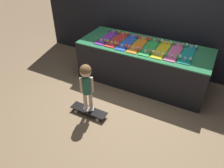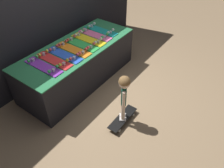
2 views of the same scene
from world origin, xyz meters
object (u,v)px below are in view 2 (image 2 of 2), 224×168
object	(u,v)px
skateboard_blue_on_rack	(64,54)
skateboard_orange_on_rack	(73,49)
skateboard_red_on_rack	(54,60)
child	(124,91)
skateboard_purple_on_rack	(43,66)
skateboard_on_floor	(123,118)
skateboard_teal_on_rack	(101,30)
skateboard_green_on_rack	(81,44)
skateboard_pink_on_rack	(95,34)
skateboard_yellow_on_rack	(88,39)

from	to	relation	value
skateboard_blue_on_rack	skateboard_orange_on_rack	xyz separation A→B (m)	(0.23, -0.00, 0.00)
skateboard_red_on_rack	child	bearing A→B (deg)	-84.04
child	skateboard_blue_on_rack	bearing A→B (deg)	52.21
skateboard_purple_on_rack	skateboard_on_floor	xyz separation A→B (m)	(0.37, -1.35, -0.73)
skateboard_red_on_rack	skateboard_teal_on_rack	distance (m)	1.35
skateboard_blue_on_rack	skateboard_green_on_rack	distance (m)	0.45
child	skateboard_on_floor	bearing A→B (deg)	-34.14
skateboard_on_floor	skateboard_blue_on_rack	bearing A→B (deg)	86.35
child	skateboard_teal_on_rack	bearing A→B (deg)	14.50
skateboard_purple_on_rack	skateboard_pink_on_rack	xyz separation A→B (m)	(1.35, 0.00, 0.00)
skateboard_orange_on_rack	skateboard_yellow_on_rack	xyz separation A→B (m)	(0.45, 0.02, 0.00)
skateboard_pink_on_rack	skateboard_red_on_rack	bearing A→B (deg)	-179.53
skateboard_orange_on_rack	skateboard_teal_on_rack	bearing A→B (deg)	3.26
skateboard_yellow_on_rack	skateboard_teal_on_rack	distance (m)	0.45
skateboard_purple_on_rack	skateboard_on_floor	size ratio (longest dim) A/B	1.17
skateboard_green_on_rack	skateboard_yellow_on_rack	size ratio (longest dim) A/B	1.00
skateboard_orange_on_rack	skateboard_on_floor	bearing A→B (deg)	-103.18
skateboard_pink_on_rack	skateboard_purple_on_rack	bearing A→B (deg)	-179.81
skateboard_red_on_rack	skateboard_orange_on_rack	distance (m)	0.45
skateboard_orange_on_rack	skateboard_pink_on_rack	world-z (taller)	same
skateboard_teal_on_rack	skateboard_pink_on_rack	bearing A→B (deg)	-174.86
skateboard_on_floor	child	xyz separation A→B (m)	(-0.00, 0.00, 0.63)
skateboard_pink_on_rack	skateboard_yellow_on_rack	bearing A→B (deg)	-176.13
skateboard_red_on_rack	skateboard_teal_on_rack	world-z (taller)	same
skateboard_blue_on_rack	skateboard_teal_on_rack	distance (m)	1.13
skateboard_purple_on_rack	skateboard_yellow_on_rack	xyz separation A→B (m)	(1.13, -0.01, 0.00)
skateboard_orange_on_rack	skateboard_on_floor	distance (m)	1.55
skateboard_purple_on_rack	child	bearing A→B (deg)	-74.85
skateboard_blue_on_rack	child	bearing A→B (deg)	-93.65
child	skateboard_yellow_on_rack	bearing A→B (deg)	26.28
skateboard_red_on_rack	skateboard_green_on_rack	size ratio (longest dim) A/B	1.00
skateboard_pink_on_rack	skateboard_on_floor	distance (m)	1.83
skateboard_blue_on_rack	skateboard_on_floor	distance (m)	1.52
skateboard_red_on_rack	skateboard_pink_on_rack	distance (m)	1.13
skateboard_purple_on_rack	skateboard_green_on_rack	distance (m)	0.90
skateboard_purple_on_rack	skateboard_green_on_rack	xyz separation A→B (m)	(0.90, -0.02, 0.00)
skateboard_yellow_on_rack	skateboard_on_floor	distance (m)	1.71
skateboard_yellow_on_rack	skateboard_pink_on_rack	xyz separation A→B (m)	(0.23, 0.02, 0.00)
skateboard_green_on_rack	skateboard_orange_on_rack	bearing A→B (deg)	-178.74
skateboard_on_floor	skateboard_red_on_rack	bearing A→B (deg)	95.96
skateboard_green_on_rack	skateboard_blue_on_rack	bearing A→B (deg)	-179.80
skateboard_red_on_rack	skateboard_orange_on_rack	size ratio (longest dim) A/B	1.00
skateboard_blue_on_rack	skateboard_pink_on_rack	world-z (taller)	same
skateboard_red_on_rack	skateboard_yellow_on_rack	xyz separation A→B (m)	(0.90, -0.01, 0.00)
skateboard_green_on_rack	skateboard_pink_on_rack	bearing A→B (deg)	3.32
skateboard_red_on_rack	skateboard_orange_on_rack	world-z (taller)	same
skateboard_blue_on_rack	skateboard_orange_on_rack	bearing A→B (deg)	-0.86
skateboard_blue_on_rack	skateboard_yellow_on_rack	bearing A→B (deg)	1.06
skateboard_on_floor	child	bearing A→B (deg)	180.00
skateboard_red_on_rack	skateboard_on_floor	xyz separation A→B (m)	(0.14, -1.35, -0.73)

